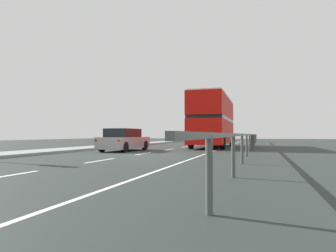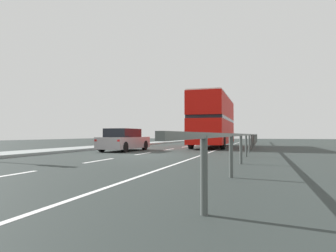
{
  "view_description": "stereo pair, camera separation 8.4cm",
  "coord_description": "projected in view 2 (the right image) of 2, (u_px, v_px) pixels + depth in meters",
  "views": [
    {
      "loc": [
        6.23,
        -14.12,
        1.07
      ],
      "look_at": [
        -0.27,
        6.24,
        1.68
      ],
      "focal_mm": 31.21,
      "sensor_mm": 36.0,
      "label": 1
    },
    {
      "loc": [
        6.31,
        -14.09,
        1.07
      ],
      "look_at": [
        -0.27,
        6.24,
        1.68
      ],
      "focal_mm": 31.21,
      "sensor_mm": 36.0,
      "label": 2
    }
  ],
  "objects": [
    {
      "name": "bridge_side_railing",
      "position": [
        252.0,
        137.0,
        22.18
      ],
      "size": [
        0.1,
        42.0,
        1.09
      ],
      "color": "#4A504E",
      "rests_on": "ground"
    },
    {
      "name": "near_sidewalk_kerb",
      "position": [
        45.0,
        151.0,
        17.12
      ],
      "size": [
        2.43,
        80.0,
        0.14
      ],
      "primitive_type": "cube",
      "color": "gray",
      "rests_on": "ground"
    },
    {
      "name": "lane_paint_markings",
      "position": [
        205.0,
        148.0,
        22.84
      ],
      "size": [
        3.47,
        46.0,
        0.01
      ],
      "color": "silver",
      "rests_on": "ground"
    },
    {
      "name": "double_decker_bus_red",
      "position": [
        214.0,
        120.0,
        24.46
      ],
      "size": [
        2.75,
        10.36,
        4.19
      ],
      "rotation": [
        0.0,
        0.0,
        0.02
      ],
      "color": "red",
      "rests_on": "ground"
    },
    {
      "name": "hatchback_car_near",
      "position": [
        124.0,
        140.0,
        18.83
      ],
      "size": [
        1.84,
        4.38,
        1.43
      ],
      "rotation": [
        0.0,
        0.0,
        -0.02
      ],
      "color": "gray",
      "rests_on": "ground"
    },
    {
      "name": "ground_plane",
      "position": [
        136.0,
        156.0,
        15.31
      ],
      "size": [
        75.6,
        120.0,
        0.1
      ],
      "primitive_type": "cube",
      "color": "#29302E"
    }
  ]
}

